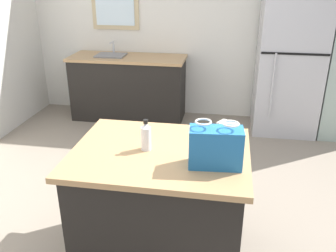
{
  "coord_description": "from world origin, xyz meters",
  "views": [
    {
      "loc": [
        0.26,
        -2.52,
        1.99
      ],
      "look_at": [
        -0.16,
        -0.09,
        0.93
      ],
      "focal_mm": 38.54,
      "sensor_mm": 36.0,
      "label": 1
    }
  ],
  "objects_px": {
    "kitchen_island": "(161,204)",
    "bottle": "(146,136)",
    "refrigerator": "(289,65)",
    "small_box": "(227,132)",
    "shopping_bag": "(216,147)"
  },
  "relations": [
    {
      "from": "bottle",
      "to": "shopping_bag",
      "type": "bearing_deg",
      "value": -17.13
    },
    {
      "from": "bottle",
      "to": "small_box",
      "type": "bearing_deg",
      "value": 22.5
    },
    {
      "from": "shopping_bag",
      "to": "bottle",
      "type": "bearing_deg",
      "value": 162.87
    },
    {
      "from": "kitchen_island",
      "to": "small_box",
      "type": "relative_size",
      "value": 8.39
    },
    {
      "from": "refrigerator",
      "to": "small_box",
      "type": "relative_size",
      "value": 12.57
    },
    {
      "from": "kitchen_island",
      "to": "shopping_bag",
      "type": "xyz_separation_m",
      "value": [
        0.37,
        -0.15,
        0.57
      ]
    },
    {
      "from": "kitchen_island",
      "to": "shopping_bag",
      "type": "bearing_deg",
      "value": -21.95
    },
    {
      "from": "kitchen_island",
      "to": "bottle",
      "type": "distance_m",
      "value": 0.54
    },
    {
      "from": "refrigerator",
      "to": "bottle",
      "type": "distance_m",
      "value": 2.93
    },
    {
      "from": "refrigerator",
      "to": "shopping_bag",
      "type": "relative_size",
      "value": 5.33
    },
    {
      "from": "kitchen_island",
      "to": "refrigerator",
      "type": "bearing_deg",
      "value": 65.96
    },
    {
      "from": "refrigerator",
      "to": "small_box",
      "type": "distance_m",
      "value": 2.53
    },
    {
      "from": "kitchen_island",
      "to": "bottle",
      "type": "xyz_separation_m",
      "value": [
        -0.1,
        -0.01,
        0.54
      ]
    },
    {
      "from": "kitchen_island",
      "to": "refrigerator",
      "type": "height_order",
      "value": "refrigerator"
    },
    {
      "from": "refrigerator",
      "to": "shopping_bag",
      "type": "bearing_deg",
      "value": -106.12
    }
  ]
}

